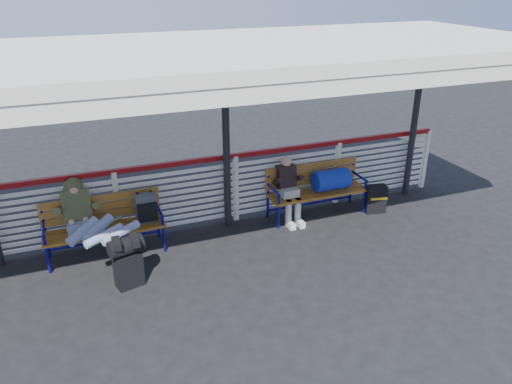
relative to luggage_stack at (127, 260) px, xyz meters
name	(u,v)px	position (x,y,z in m)	size (l,w,h in m)	color
ground	(141,305)	(0.06, -0.52, -0.41)	(60.00, 60.00, 0.00)	black
fence	(117,203)	(0.06, 1.38, 0.25)	(12.08, 0.08, 1.24)	silver
canopy	(106,62)	(0.06, 0.34, 2.63)	(12.60, 3.60, 3.16)	silver
luggage_stack	(127,260)	(0.00, 0.00, 0.00)	(0.51, 0.37, 0.76)	black
bench_left	(116,217)	(0.00, 1.03, 0.18)	(1.80, 0.56, 0.92)	#AB6B21
bench_right	(324,182)	(3.62, 1.05, 0.20)	(1.80, 0.56, 0.92)	#AB6B21
traveler_man	(95,225)	(-0.35, 0.69, 0.27)	(0.94, 1.64, 0.77)	#8694B5
companion_person	(289,189)	(2.92, 1.04, 0.18)	(0.32, 0.66, 1.15)	beige
suitcase_side	(375,199)	(4.52, 0.75, -0.16)	(0.40, 0.29, 0.52)	black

